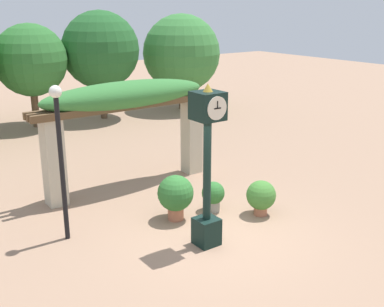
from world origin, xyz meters
name	(u,v)px	position (x,y,z in m)	size (l,w,h in m)	color
ground_plane	(213,236)	(0.00, 0.00, 0.00)	(60.00, 60.00, 0.00)	#9E7A60
pedestal_clock	(207,161)	(-0.33, -0.21, 1.78)	(0.54, 0.58, 3.30)	black
pergola	(127,106)	(0.00, 3.56, 2.20)	(5.13, 1.06, 2.84)	#BCB299
potted_plant_near_left	(213,195)	(0.80, 1.01, 0.41)	(0.54, 0.54, 0.72)	gray
potted_plant_near_right	(176,194)	(-0.18, 1.14, 0.61)	(0.82, 0.82, 1.05)	#B26B4C
potted_plant_far_left	(261,196)	(1.56, 0.19, 0.46)	(0.69, 0.69, 0.83)	#B26B4C
lamp_post	(60,145)	(-2.53, 1.71, 2.04)	(0.25, 0.25, 3.22)	black
tree_line	(1,57)	(-0.90, 11.48, 2.81)	(17.22, 4.46, 5.09)	brown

